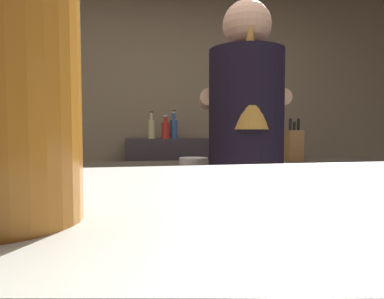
{
  "coord_description": "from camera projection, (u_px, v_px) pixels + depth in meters",
  "views": [
    {
      "loc": [
        -0.38,
        -1.24,
        1.15
      ],
      "look_at": [
        -0.28,
        -0.75,
        1.12
      ],
      "focal_mm": 32.27,
      "sensor_mm": 36.0,
      "label": 1
    }
  ],
  "objects": [
    {
      "name": "wall_back",
      "position": [
        161.0,
        109.0,
        3.43
      ],
      "size": [
        5.2,
        0.1,
        2.7
      ],
      "primitive_type": "cube",
      "color": "#8D7B5D",
      "rests_on": "ground"
    },
    {
      "name": "prep_counter",
      "position": [
        246.0,
        241.0,
        2.09
      ],
      "size": [
        2.1,
        0.6,
        0.94
      ],
      "primitive_type": "cube",
      "color": "#473D30",
      "rests_on": "ground"
    },
    {
      "name": "back_shelf",
      "position": [
        168.0,
        195.0,
        3.21
      ],
      "size": [
        0.77,
        0.36,
        1.06
      ],
      "primitive_type": "cube",
      "color": "#3B3337",
      "rests_on": "ground"
    },
    {
      "name": "bartender",
      "position": [
        246.0,
        161.0,
        1.58
      ],
      "size": [
        0.48,
        0.54,
        1.72
      ],
      "rotation": [
        0.0,
        0.0,
        1.37
      ],
      "color": "#312440",
      "rests_on": "ground"
    },
    {
      "name": "knife_block",
      "position": [
        294.0,
        145.0,
        2.22
      ],
      "size": [
        0.1,
        0.08,
        0.28
      ],
      "color": "olive",
      "rests_on": "prep_counter"
    },
    {
      "name": "mixing_bowl",
      "position": [
        193.0,
        162.0,
        1.97
      ],
      "size": [
        0.16,
        0.16,
        0.04
      ],
      "primitive_type": "cylinder",
      "color": "silver",
      "rests_on": "prep_counter"
    },
    {
      "name": "chefs_knife",
      "position": [
        267.0,
        164.0,
        2.03
      ],
      "size": [
        0.24,
        0.07,
        0.01
      ],
      "primitive_type": "cube",
      "rotation": [
        0.0,
        0.0,
        0.15
      ],
      "color": "silver",
      "rests_on": "prep_counter"
    },
    {
      "name": "bottle_vinegar",
      "position": [
        174.0,
        128.0,
        3.16
      ],
      "size": [
        0.07,
        0.07,
        0.24
      ],
      "color": "#355D9A",
      "rests_on": "back_shelf"
    },
    {
      "name": "bottle_hot_sauce",
      "position": [
        151.0,
        128.0,
        3.09
      ],
      "size": [
        0.06,
        0.06,
        0.24
      ],
      "color": "#CFCB88",
      "rests_on": "back_shelf"
    },
    {
      "name": "bottle_olive_oil",
      "position": [
        165.0,
        130.0,
        3.09
      ],
      "size": [
        0.08,
        0.08,
        0.21
      ],
      "color": "red",
      "rests_on": "back_shelf"
    },
    {
      "name": "bottle_soy",
      "position": [
        174.0,
        127.0,
        3.25
      ],
      "size": [
        0.06,
        0.06,
        0.26
      ],
      "color": "#CFC789",
      "rests_on": "back_shelf"
    }
  ]
}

